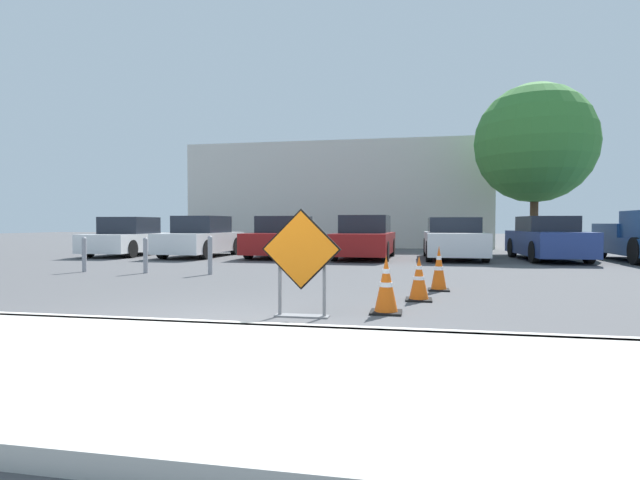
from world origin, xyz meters
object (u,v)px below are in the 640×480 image
parked_car_second (201,238)px  parked_car_third (284,238)px  traffic_cone_second (419,279)px  parked_car_sixth (547,239)px  bollard_third (84,253)px  traffic_cone_third (439,269)px  road_closed_sign (301,259)px  parked_car_fourth (365,239)px  traffic_cone_nearest (386,285)px  bollard_nearest (210,254)px  parked_car_fifth (453,240)px  parked_car_nearest (129,238)px  bollard_second (145,254)px

parked_car_second → parked_car_third: parked_car_second is taller
traffic_cone_second → parked_car_sixth: 10.62m
parked_car_third → bollard_third: parked_car_third is taller
traffic_cone_third → road_closed_sign: bearing=-121.8°
road_closed_sign → bollard_third: 8.43m
parked_car_fourth → bollard_third: 9.05m
road_closed_sign → traffic_cone_nearest: size_ratio=1.80×
traffic_cone_second → bollard_nearest: size_ratio=0.77×
traffic_cone_second → traffic_cone_third: bearing=74.2°
road_closed_sign → bollard_nearest: 6.01m
parked_car_fifth → road_closed_sign: bearing=75.9°
traffic_cone_nearest → parked_car_fourth: 10.79m
parked_car_nearest → parked_car_fifth: 12.16m
bollard_second → traffic_cone_second: bearing=-25.6°
bollard_third → parked_car_fifth: bearing=34.3°
traffic_cone_third → parked_car_fifth: (0.84, 8.40, 0.28)m
parked_car_fourth → bollard_second: bearing=53.9°
bollard_second → parked_car_fifth: bearing=39.7°
road_closed_sign → parked_car_third: 11.99m
parked_car_sixth → parked_car_third: bearing=-3.0°
traffic_cone_second → parked_car_fourth: parked_car_fourth is taller
traffic_cone_nearest → parked_car_sixth: parked_car_sixth is taller
bollard_second → bollard_third: bollard_third is taller
traffic_cone_third → parked_car_second: size_ratio=0.19×
parked_car_third → parked_car_sixth: parked_car_third is taller
traffic_cone_third → parked_car_fourth: size_ratio=0.18×
traffic_cone_nearest → parked_car_fifth: bearing=81.4°
parked_car_nearest → bollard_nearest: 8.63m
traffic_cone_nearest → traffic_cone_second: traffic_cone_nearest is taller
parked_car_third → bollard_second: 6.81m
traffic_cone_second → parked_car_second: 12.17m
road_closed_sign → bollard_nearest: (-3.42, 4.94, -0.28)m
bollard_nearest → road_closed_sign: bearing=-55.3°
traffic_cone_nearest → traffic_cone_second: 1.32m
traffic_cone_third → bollard_nearest: 5.63m
road_closed_sign → bollard_nearest: size_ratio=1.52×
road_closed_sign → traffic_cone_second: 2.36m
parked_car_fourth → bollard_second: parked_car_fourth is taller
bollard_nearest → parked_car_fifth: bearing=46.7°
traffic_cone_third → traffic_cone_second: bearing=-105.8°
parked_car_third → parked_car_fourth: bearing=175.6°
parked_car_nearest → bollard_second: parked_car_nearest is taller
bollard_nearest → parked_car_sixth: bearing=35.5°
parked_car_sixth → bollard_third: parked_car_sixth is taller
traffic_cone_second → parked_car_fifth: 9.76m
parked_car_nearest → bollard_nearest: parked_car_nearest is taller
traffic_cone_second → bollard_second: bollard_second is taller
road_closed_sign → parked_car_fourth: size_ratio=0.32×
parked_car_second → traffic_cone_third: bearing=137.8°
parked_car_nearest → bollard_nearest: (6.02, -6.18, -0.18)m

